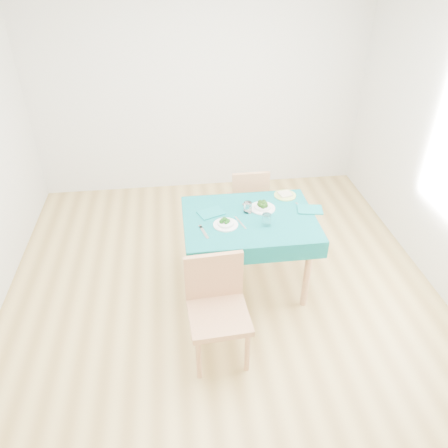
{
  "coord_description": "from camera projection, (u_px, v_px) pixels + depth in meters",
  "views": [
    {
      "loc": [
        -0.37,
        -2.89,
        2.81
      ],
      "look_at": [
        0.0,
        0.0,
        0.85
      ],
      "focal_mm": 35.0,
      "sensor_mm": 36.0,
      "label": 1
    }
  ],
  "objects": [
    {
      "name": "napkin_near",
      "position": [
        211.0,
        213.0,
        3.81
      ],
      "size": [
        0.26,
        0.22,
        0.01
      ],
      "primitive_type": "cube",
      "rotation": [
        0.0,
        0.0,
        0.38
      ],
      "color": "#0C6A6A",
      "rests_on": "table"
    },
    {
      "name": "knife_far",
      "position": [
        301.0,
        209.0,
        3.88
      ],
      "size": [
        0.06,
        0.22,
        0.0
      ],
      "primitive_type": "cube",
      "rotation": [
        0.0,
        0.0,
        0.19
      ],
      "color": "silver",
      "rests_on": "table"
    },
    {
      "name": "tumbler_side",
      "position": [
        266.0,
        220.0,
        3.64
      ],
      "size": [
        0.08,
        0.08,
        0.1
      ],
      "primitive_type": "cylinder",
      "color": "white",
      "rests_on": "table"
    },
    {
      "name": "room_shell",
      "position": [
        224.0,
        168.0,
        3.24
      ],
      "size": [
        4.02,
        4.52,
        2.73
      ],
      "color": "#A58445",
      "rests_on": "ground"
    },
    {
      "name": "fork_near",
      "position": [
        204.0,
        232.0,
        3.57
      ],
      "size": [
        0.07,
        0.19,
        0.0
      ],
      "primitive_type": "cube",
      "rotation": [
        0.0,
        0.0,
        0.25
      ],
      "color": "silver",
      "rests_on": "table"
    },
    {
      "name": "fork_far",
      "position": [
        247.0,
        209.0,
        3.87
      ],
      "size": [
        0.06,
        0.16,
        0.0
      ],
      "primitive_type": "cube",
      "rotation": [
        0.0,
        0.0,
        0.22
      ],
      "color": "silver",
      "rests_on": "table"
    },
    {
      "name": "bread_slice",
      "position": [
        285.0,
        194.0,
        4.06
      ],
      "size": [
        0.13,
        0.13,
        0.02
      ],
      "primitive_type": "cube",
      "rotation": [
        0.0,
        0.0,
        0.23
      ],
      "color": "beige",
      "rests_on": "side_plate"
    },
    {
      "name": "chair_far",
      "position": [
        247.0,
        198.0,
        4.6
      ],
      "size": [
        0.38,
        0.42,
        0.93
      ],
      "primitive_type": "cube",
      "rotation": [
        0.0,
        0.0,
        3.16
      ],
      "color": "tan",
      "rests_on": "ground"
    },
    {
      "name": "bowl_far",
      "position": [
        263.0,
        205.0,
        3.86
      ],
      "size": [
        0.23,
        0.23,
        0.07
      ],
      "primitive_type": null,
      "color": "white",
      "rests_on": "table"
    },
    {
      "name": "bowl_near",
      "position": [
        226.0,
        222.0,
        3.64
      ],
      "size": [
        0.21,
        0.21,
        0.06
      ],
      "primitive_type": null,
      "color": "white",
      "rests_on": "table"
    },
    {
      "name": "tumbler_center",
      "position": [
        248.0,
        207.0,
        3.81
      ],
      "size": [
        0.07,
        0.07,
        0.09
      ],
      "primitive_type": "cylinder",
      "color": "white",
      "rests_on": "table"
    },
    {
      "name": "chair_near",
      "position": [
        219.0,
        303.0,
        3.18
      ],
      "size": [
        0.47,
        0.51,
        1.11
      ],
      "primitive_type": "cube",
      "rotation": [
        0.0,
        0.0,
        0.06
      ],
      "color": "tan",
      "rests_on": "ground"
    },
    {
      "name": "side_plate",
      "position": [
        285.0,
        195.0,
        4.07
      ],
      "size": [
        0.2,
        0.2,
        0.01
      ],
      "primitive_type": "cylinder",
      "color": "#AFC962",
      "rests_on": "table"
    },
    {
      "name": "table",
      "position": [
        248.0,
        253.0,
        3.97
      ],
      "size": [
        1.13,
        0.86,
        0.76
      ],
      "primitive_type": "cube",
      "color": "#085F60",
      "rests_on": "ground"
    },
    {
      "name": "knife_near",
      "position": [
        240.0,
        223.0,
        3.69
      ],
      "size": [
        0.08,
        0.21,
        0.0
      ],
      "primitive_type": "cube",
      "rotation": [
        0.0,
        0.0,
        0.29
      ],
      "color": "silver",
      "rests_on": "table"
    },
    {
      "name": "napkin_far",
      "position": [
        310.0,
        210.0,
        3.86
      ],
      "size": [
        0.24,
        0.19,
        0.01
      ],
      "primitive_type": "cube",
      "rotation": [
        0.0,
        0.0,
        -0.17
      ],
      "color": "#0C6A6A",
      "rests_on": "table"
    }
  ]
}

